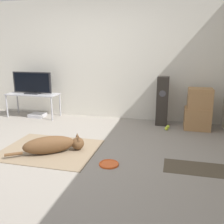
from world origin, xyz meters
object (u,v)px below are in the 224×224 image
Objects in this scene: tv_stand at (33,96)px; game_console at (37,115)px; cardboard_box_upper at (200,98)px; tennis_ball_by_boxes at (168,127)px; tennis_ball_near_speaker at (166,129)px; frisbee at (109,164)px; tv at (32,83)px; cardboard_box_lower at (197,119)px; dog at (53,145)px; floor_speaker at (162,101)px.

tv_stand is 3.47× the size of game_console.
cardboard_box_upper is at bearing -0.93° from game_console.
tennis_ball_by_boxes is 0.13m from tennis_ball_near_speaker.
frisbee is 0.29× the size of tv.
tv_stand reaches higher than game_console.
game_console reaches higher than tennis_ball_near_speaker.
tv_stand reaches higher than tennis_ball_near_speaker.
cardboard_box_lower is 0.63m from tennis_ball_near_speaker.
cardboard_box_lower reaches higher than tennis_ball_near_speaker.
tv_stand is at bearing 167.38° from game_console.
cardboard_box_lower is (2.15, 1.73, 0.07)m from dog.
floor_speaker is 2.93× the size of game_console.
floor_speaker reaches higher than frisbee.
cardboard_box_lower is at bearing -176.36° from cardboard_box_upper.
floor_speaker is at bearing 1.01° from tv_stand.
tv_stand is 0.30m from tv.
dog is 2.37m from tv.
tennis_ball_near_speaker is at bearing 43.55° from dog.
cardboard_box_upper reaches higher than cardboard_box_lower.
cardboard_box_upper is 6.69× the size of tennis_ball_by_boxes.
cardboard_box_upper is at bearing -1.26° from tv.
frisbee is 0.55× the size of cardboard_box_lower.
dog is 14.83× the size of tennis_ball_by_boxes.
tv is at bearing 178.71° from cardboard_box_lower.
tennis_ball_by_boxes is at bearing -3.27° from tv.
tennis_ball_by_boxes is at bearing -57.34° from floor_speaker.
cardboard_box_lower is 1.44× the size of game_console.
tennis_ball_by_boxes is (-0.56, -0.09, -0.57)m from cardboard_box_upper.
game_console is at bearing -178.55° from floor_speaker.
game_console is at bearing 174.50° from tennis_ball_near_speaker.
cardboard_box_upper is 1.31× the size of game_console.
dog reaches higher than frisbee.
tv is at bearing 178.74° from cardboard_box_upper.
tennis_ball_by_boxes is (-0.54, -0.09, -0.17)m from cardboard_box_lower.
tv is 3.08m from tennis_ball_near_speaker.
frisbee is 2.29m from cardboard_box_lower.
tv_stand reaches higher than frisbee.
cardboard_box_upper is at bearing 3.64° from cardboard_box_lower.
tv_stand is at bearing 139.07° from frisbee.
cardboard_box_upper is 0.72m from floor_speaker.
floor_speaker is 14.89× the size of tennis_ball_by_boxes.
game_console is at bearing -12.62° from tv_stand.
floor_speaker is 2.87m from tv_stand.
cardboard_box_upper is 3.57m from tv_stand.
cardboard_box_lower is 0.49× the size of floor_speaker.
cardboard_box_lower reaches higher than game_console.
floor_speaker reaches higher than game_console.
cardboard_box_upper is (2.17, 1.74, 0.47)m from dog.
tennis_ball_near_speaker is at bearing -5.50° from game_console.
tv_stand is 1.26× the size of tv.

